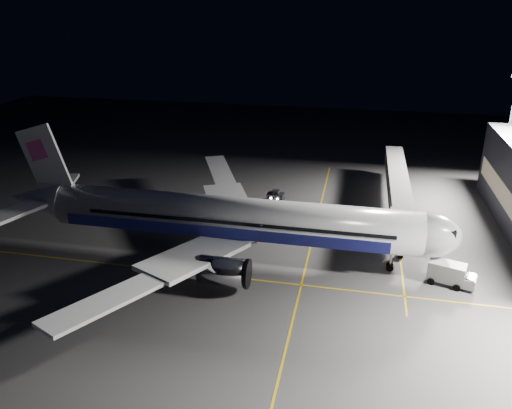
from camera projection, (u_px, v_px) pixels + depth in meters
The scene contains 12 objects.
ground at pixel (233, 254), 67.14m from camera, with size 200.00×200.00×0.00m, color #4C4C4F.
guide_line_main at pixel (307, 261), 65.22m from camera, with size 0.25×80.00×0.01m, color gold.
guide_line_cross at pixel (221, 276), 61.71m from camera, with size 70.00×0.25×0.01m, color gold.
guide_line_side at pixel (398, 237), 71.95m from camera, with size 0.25×40.00×0.01m, color gold.
airliner at pixel (224, 218), 65.37m from camera, with size 61.48×54.22×16.64m.
jet_bridge at pixel (398, 188), 77.48m from camera, with size 3.60×34.40×6.30m.
floodlight_mast_north at pixel (510, 124), 83.64m from camera, with size 2.40×0.68×20.70m.
service_truck at pixel (451, 274), 59.36m from camera, with size 5.81×3.69×2.78m.
baggage_tug at pixel (276, 196), 84.12m from camera, with size 2.97×2.48×2.01m.
safety_cone_a at pixel (257, 240), 70.15m from camera, with size 0.44×0.44×0.65m, color #FC550A.
safety_cone_b at pixel (235, 218), 77.41m from camera, with size 0.37×0.37×0.55m, color #FC550A.
safety_cone_c at pixel (243, 237), 71.31m from camera, with size 0.36×0.36×0.54m, color #FC550A.
Camera 1 is at (15.41, -57.56, 31.80)m, focal length 35.00 mm.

